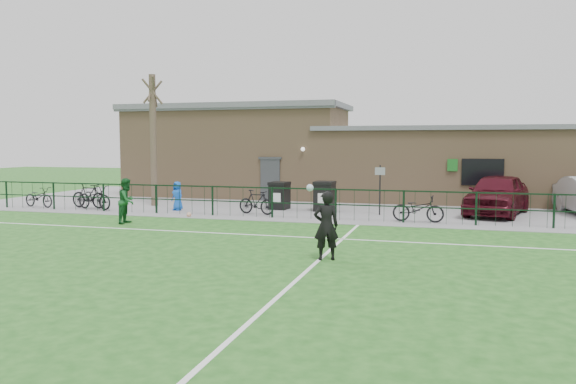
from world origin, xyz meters
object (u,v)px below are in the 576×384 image
(bicycle_d, at_px, (256,202))
(outfield_player, at_px, (127,201))
(wheelie_bin_right, at_px, (325,197))
(sign_post, at_px, (380,190))
(bicycle_a, at_px, (39,197))
(spectator_child, at_px, (177,196))
(wheelie_bin_left, at_px, (280,197))
(ball_ground, at_px, (189,215))
(bare_tree, at_px, (153,141))
(bicycle_b, at_px, (88,196))
(bicycle_c, at_px, (94,197))
(car_maroon, at_px, (497,194))
(bicycle_e, at_px, (418,209))

(bicycle_d, xyz_separation_m, outfield_player, (-3.70, -3.57, 0.30))
(wheelie_bin_right, relative_size, bicycle_d, 0.71)
(wheelie_bin_right, distance_m, sign_post, 2.53)
(bicycle_a, height_order, spectator_child, spectator_child)
(wheelie_bin_left, relative_size, ball_ground, 5.57)
(ball_ground, bearing_deg, bare_tree, 136.14)
(bicycle_b, relative_size, spectator_child, 1.49)
(bicycle_c, height_order, bicycle_d, bicycle_c)
(wheelie_bin_left, relative_size, car_maroon, 0.23)
(car_maroon, relative_size, bicycle_d, 2.95)
(wheelie_bin_left, distance_m, car_maroon, 8.99)
(sign_post, distance_m, ball_ground, 7.64)
(wheelie_bin_left, xyz_separation_m, ball_ground, (-2.70, -3.35, -0.47))
(bicycle_a, xyz_separation_m, spectator_child, (6.57, 0.61, 0.17))
(bicycle_e, bearing_deg, ball_ground, 100.46)
(bicycle_c, xyz_separation_m, spectator_child, (3.64, 0.66, 0.10))
(bicycle_b, bearing_deg, outfield_player, -123.20)
(wheelie_bin_left, xyz_separation_m, bicycle_e, (6.02, -2.38, -0.07))
(bicycle_e, bearing_deg, bare_tree, 83.78)
(bare_tree, relative_size, sign_post, 3.00)
(bicycle_e, bearing_deg, bicycle_a, 93.51)
(sign_post, distance_m, bicycle_e, 2.33)
(bicycle_a, distance_m, bicycle_b, 2.41)
(sign_post, bearing_deg, bicycle_c, -172.95)
(bicycle_b, height_order, outfield_player, outfield_player)
(bicycle_b, bearing_deg, wheelie_bin_left, -69.49)
(outfield_player, bearing_deg, wheelie_bin_right, -52.26)
(wheelie_bin_left, distance_m, outfield_player, 6.87)
(bicycle_a, bearing_deg, bicycle_c, -79.18)
(bicycle_d, bearing_deg, sign_post, -63.63)
(outfield_player, bearing_deg, bicycle_b, 45.70)
(bicycle_e, bearing_deg, sign_post, 48.60)
(wheelie_bin_right, bearing_deg, bare_tree, -177.39)
(car_maroon, bearing_deg, outfield_player, -139.33)
(wheelie_bin_left, height_order, wheelie_bin_right, wheelie_bin_right)
(bicycle_b, distance_m, bicycle_c, 0.63)
(wheelie_bin_right, bearing_deg, outfield_player, -136.67)
(sign_post, distance_m, car_maroon, 4.74)
(sign_post, height_order, bicycle_e, sign_post)
(wheelie_bin_right, bearing_deg, bicycle_b, -168.00)
(bicycle_e, distance_m, outfield_player, 10.59)
(bicycle_e, height_order, spectator_child, spectator_child)
(wheelie_bin_left, height_order, ball_ground, wheelie_bin_left)
(bare_tree, bearing_deg, wheelie_bin_left, 1.92)
(wheelie_bin_right, relative_size, bicycle_c, 0.59)
(bicycle_a, xyz_separation_m, outfield_player, (6.57, -3.29, 0.34))
(car_maroon, relative_size, bicycle_a, 2.81)
(wheelie_bin_right, distance_m, bicycle_a, 12.87)
(bicycle_d, distance_m, spectator_child, 3.72)
(wheelie_bin_right, xyz_separation_m, bicycle_c, (-9.76, -2.18, -0.06))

